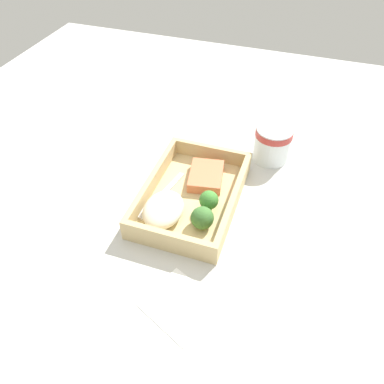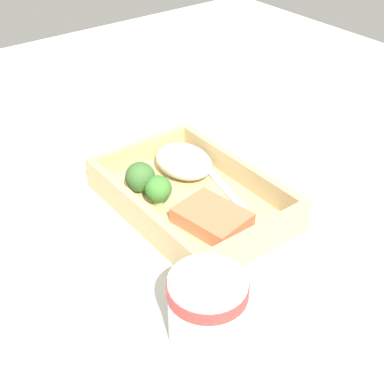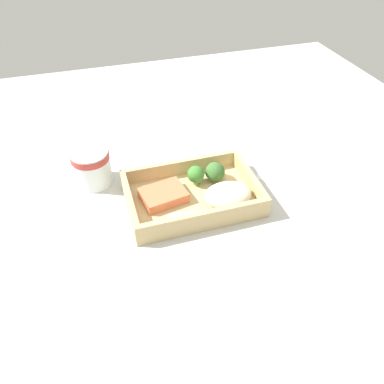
# 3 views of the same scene
# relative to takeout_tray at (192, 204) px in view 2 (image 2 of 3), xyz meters

# --- Properties ---
(ground_plane) EXTENTS (1.60, 1.60, 0.02)m
(ground_plane) POSITION_rel_takeout_tray_xyz_m (0.00, 0.00, -0.02)
(ground_plane) COLOR beige
(takeout_tray) EXTENTS (0.28, 0.19, 0.01)m
(takeout_tray) POSITION_rel_takeout_tray_xyz_m (0.00, 0.00, 0.00)
(takeout_tray) COLOR tan
(takeout_tray) RESTS_ON ground_plane
(tray_rim) EXTENTS (0.28, 0.19, 0.04)m
(tray_rim) POSITION_rel_takeout_tray_xyz_m (0.00, 0.00, 0.02)
(tray_rim) COLOR tan
(tray_rim) RESTS_ON takeout_tray
(salmon_fillet) EXTENTS (0.10, 0.09, 0.02)m
(salmon_fillet) POSITION_rel_takeout_tray_xyz_m (-0.06, 0.01, 0.02)
(salmon_fillet) COLOR #E1724B
(salmon_fillet) RESTS_ON takeout_tray
(mashed_potatoes) EXTENTS (0.10, 0.08, 0.04)m
(mashed_potatoes) POSITION_rel_takeout_tray_xyz_m (0.07, -0.04, 0.03)
(mashed_potatoes) COLOR beige
(mashed_potatoes) RESTS_ON takeout_tray
(broccoli_floret_1) EXTENTS (0.05, 0.05, 0.05)m
(broccoli_floret_1) POSITION_rel_takeout_tray_xyz_m (0.07, 0.04, 0.03)
(broccoli_floret_1) COLOR #77A250
(broccoli_floret_1) RESTS_ON takeout_tray
(broccoli_floret_2) EXTENTS (0.04, 0.04, 0.05)m
(broccoli_floret_2) POSITION_rel_takeout_tray_xyz_m (0.02, 0.04, 0.03)
(broccoli_floret_2) COLOR #87A467
(broccoli_floret_2) RESTS_ON takeout_tray
(fork) EXTENTS (0.16, 0.05, 0.00)m
(fork) POSITION_rel_takeout_tray_xyz_m (0.03, -0.06, 0.01)
(fork) COLOR silver
(fork) RESTS_ON takeout_tray
(paper_cup) EXTENTS (0.09, 0.09, 0.08)m
(paper_cup) POSITION_rel_takeout_tray_xyz_m (-0.20, 0.13, 0.04)
(paper_cup) COLOR white
(paper_cup) RESTS_ON ground_plane
(receipt_slip) EXTENTS (0.13, 0.14, 0.00)m
(receipt_slip) POSITION_rel_takeout_tray_xyz_m (0.24, 0.06, -0.00)
(receipt_slip) COLOR white
(receipt_slip) RESTS_ON ground_plane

